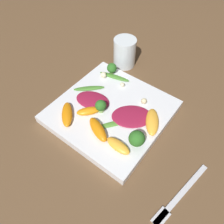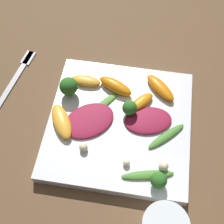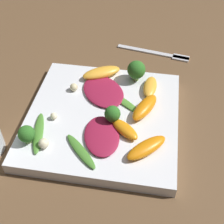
% 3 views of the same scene
% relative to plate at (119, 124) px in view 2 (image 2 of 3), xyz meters
% --- Properties ---
extents(ground_plane, '(2.40, 2.40, 0.00)m').
position_rel_plate_xyz_m(ground_plane, '(0.00, 0.00, -0.01)').
color(ground_plane, brown).
extents(plate, '(0.27, 0.27, 0.02)m').
position_rel_plate_xyz_m(plate, '(0.00, 0.00, 0.00)').
color(plate, white).
rests_on(plate, ground_plane).
extents(fork, '(0.04, 0.17, 0.01)m').
position_rel_plate_xyz_m(fork, '(-0.23, 0.09, -0.01)').
color(fork, silver).
rests_on(fork, ground_plane).
extents(radicchio_leaf_0, '(0.12, 0.12, 0.01)m').
position_rel_plate_xyz_m(radicchio_leaf_0, '(-0.06, -0.01, 0.02)').
color(radicchio_leaf_0, maroon).
rests_on(radicchio_leaf_0, plate).
extents(radicchio_leaf_1, '(0.10, 0.08, 0.01)m').
position_rel_plate_xyz_m(radicchio_leaf_1, '(0.05, 0.01, 0.02)').
color(radicchio_leaf_1, maroon).
rests_on(radicchio_leaf_1, plate).
extents(orange_segment_0, '(0.08, 0.05, 0.02)m').
position_rel_plate_xyz_m(orange_segment_0, '(-0.02, 0.07, 0.02)').
color(orange_segment_0, orange).
rests_on(orange_segment_0, plate).
extents(orange_segment_1, '(0.07, 0.08, 0.02)m').
position_rel_plate_xyz_m(orange_segment_1, '(-0.11, -0.02, 0.02)').
color(orange_segment_1, '#FCAD33').
rests_on(orange_segment_1, plate).
extents(orange_segment_2, '(0.06, 0.03, 0.02)m').
position_rel_plate_xyz_m(orange_segment_2, '(-0.08, 0.08, 0.02)').
color(orange_segment_2, '#FCAD33').
rests_on(orange_segment_2, plate).
extents(orange_segment_3, '(0.07, 0.07, 0.02)m').
position_rel_plate_xyz_m(orange_segment_3, '(0.07, 0.08, 0.02)').
color(orange_segment_3, orange).
rests_on(orange_segment_3, plate).
extents(orange_segment_4, '(0.05, 0.06, 0.02)m').
position_rel_plate_xyz_m(orange_segment_4, '(0.04, 0.04, 0.02)').
color(orange_segment_4, orange).
rests_on(orange_segment_4, plate).
extents(broccoli_floret_0, '(0.03, 0.03, 0.03)m').
position_rel_plate_xyz_m(broccoli_floret_0, '(0.02, 0.02, 0.03)').
color(broccoli_floret_0, '#84AD5B').
rests_on(broccoli_floret_0, plate).
extents(broccoli_floret_1, '(0.04, 0.04, 0.04)m').
position_rel_plate_xyz_m(broccoli_floret_1, '(-0.11, 0.05, 0.04)').
color(broccoli_floret_1, '#7A9E51').
rests_on(broccoli_floret_1, plate).
extents(broccoli_floret_2, '(0.03, 0.03, 0.03)m').
position_rel_plate_xyz_m(broccoli_floret_2, '(0.08, -0.11, 0.03)').
color(broccoli_floret_2, '#7A9E51').
rests_on(broccoli_floret_2, plate).
extents(arugula_sprig_0, '(0.06, 0.08, 0.00)m').
position_rel_plate_xyz_m(arugula_sprig_0, '(-0.03, 0.03, 0.01)').
color(arugula_sprig_0, '#518E33').
rests_on(arugula_sprig_0, plate).
extents(arugula_sprig_1, '(0.09, 0.04, 0.01)m').
position_rel_plate_xyz_m(arugula_sprig_1, '(0.06, -0.10, 0.01)').
color(arugula_sprig_1, '#47842D').
rests_on(arugula_sprig_1, plate).
extents(arugula_sprig_2, '(0.07, 0.07, 0.01)m').
position_rel_plate_xyz_m(arugula_sprig_2, '(0.09, -0.02, 0.01)').
color(arugula_sprig_2, '#47842D').
rests_on(arugula_sprig_2, plate).
extents(macadamia_nut_0, '(0.02, 0.02, 0.02)m').
position_rel_plate_xyz_m(macadamia_nut_0, '(0.09, -0.08, 0.02)').
color(macadamia_nut_0, beige).
rests_on(macadamia_nut_0, plate).
extents(macadamia_nut_1, '(0.01, 0.01, 0.01)m').
position_rel_plate_xyz_m(macadamia_nut_1, '(0.02, -0.08, 0.02)').
color(macadamia_nut_1, beige).
rests_on(macadamia_nut_1, plate).
extents(macadamia_nut_2, '(0.02, 0.02, 0.02)m').
position_rel_plate_xyz_m(macadamia_nut_2, '(-0.06, -0.07, 0.02)').
color(macadamia_nut_2, beige).
rests_on(macadamia_nut_2, plate).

